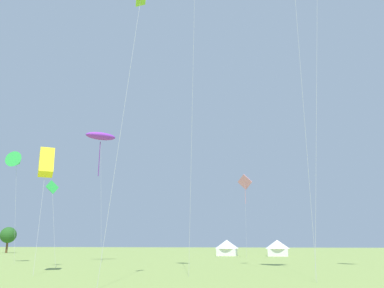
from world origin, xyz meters
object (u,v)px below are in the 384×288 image
at_px(kite_green_delta, 16,161).
at_px(festival_tent_center, 277,247).
at_px(kite_green_diamond, 52,189).
at_px(kite_pink_diamond, 245,183).
at_px(tree_distant_left, 8,235).
at_px(kite_purple_parafoil, 101,136).
at_px(kite_yellow_box, 46,162).
at_px(kite_lime_diamond, 140,1).
at_px(festival_tent_left, 227,247).

height_order(kite_green_delta, festival_tent_center, kite_green_delta).
height_order(kite_green_diamond, kite_pink_diamond, kite_pink_diamond).
bearing_deg(tree_distant_left, kite_green_delta, -53.21).
bearing_deg(festival_tent_center, kite_green_diamond, -121.07).
xyz_separation_m(kite_purple_parafoil, kite_pink_diamond, (16.42, 17.46, -3.68)).
height_order(kite_green_diamond, kite_yellow_box, kite_yellow_box).
xyz_separation_m(kite_green_delta, tree_distant_left, (-29.44, 39.37, -7.33)).
height_order(kite_lime_diamond, festival_tent_left, kite_lime_diamond).
distance_m(kite_green_delta, kite_pink_diamond, 32.77).
bearing_deg(festival_tent_left, kite_pink_diamond, -62.84).
bearing_deg(kite_purple_parafoil, kite_green_diamond, -89.74).
bearing_deg(kite_pink_diamond, kite_green_diamond, -121.16).
relative_size(kite_yellow_box, festival_tent_left, 2.27).
relative_size(festival_tent_left, festival_tent_center, 1.01).
distance_m(kite_green_delta, kite_yellow_box, 17.06).
height_order(kite_green_delta, kite_yellow_box, kite_green_delta).
bearing_deg(kite_lime_diamond, festival_tent_center, 79.96).
bearing_deg(kite_yellow_box, kite_green_delta, 134.07).
distance_m(kite_green_diamond, kite_yellow_box, 7.42).
distance_m(kite_lime_diamond, kite_yellow_box, 14.07).
xyz_separation_m(kite_lime_diamond, tree_distant_left, (-50.35, 57.14, -13.17)).
bearing_deg(kite_pink_diamond, kite_lime_diamond, -95.48).
relative_size(kite_lime_diamond, tree_distant_left, 3.25).
bearing_deg(tree_distant_left, kite_purple_parafoil, -43.08).
bearing_deg(kite_green_diamond, kite_yellow_box, -62.82).
relative_size(kite_green_diamond, tree_distant_left, 1.40).
distance_m(kite_green_diamond, kite_pink_diamond, 31.91).
bearing_deg(kite_green_diamond, kite_green_delta, 146.42).
relative_size(festival_tent_center, tree_distant_left, 0.72).
height_order(festival_tent_left, festival_tent_center, festival_tent_left).
distance_m(kite_pink_diamond, tree_distant_left, 57.45).
xyz_separation_m(kite_lime_diamond, kite_purple_parafoil, (-12.64, 21.87, -2.16)).
bearing_deg(kite_green_delta, kite_green_diamond, -33.58).
relative_size(kite_green_diamond, kite_pink_diamond, 0.63).
bearing_deg(kite_pink_diamond, festival_tent_center, 59.27).
height_order(kite_green_delta, kite_pink_diamond, kite_pink_diamond).
relative_size(kite_green_delta, kite_green_diamond, 1.55).
relative_size(kite_green_delta, kite_lime_diamond, 0.67).
height_order(festival_tent_center, tree_distant_left, tree_distant_left).
bearing_deg(festival_tent_left, festival_tent_center, 0.00).
bearing_deg(kite_purple_parafoil, tree_distant_left, 136.92).
xyz_separation_m(kite_lime_diamond, festival_tent_center, (8.32, 46.97, -15.56)).
height_order(festival_tent_left, tree_distant_left, tree_distant_left).
distance_m(kite_yellow_box, tree_distant_left, 65.97).
distance_m(kite_yellow_box, festival_tent_center, 45.32).
bearing_deg(kite_lime_diamond, kite_yellow_box, 148.23).
bearing_deg(kite_purple_parafoil, kite_green_delta, -153.65).
bearing_deg(kite_green_diamond, festival_tent_center, 58.93).
bearing_deg(kite_lime_diamond, kite_purple_parafoil, 120.02).
xyz_separation_m(kite_green_diamond, kite_lime_diamond, (12.60, -12.26, 9.97)).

